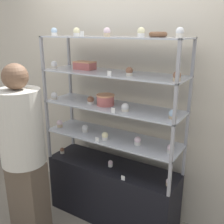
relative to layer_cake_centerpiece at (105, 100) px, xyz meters
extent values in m
plane|color=gray|center=(0.06, 0.02, -1.27)|extent=(20.00, 20.00, 0.00)
cube|color=beige|center=(0.06, 0.36, 0.03)|extent=(8.00, 0.05, 2.60)
cube|color=black|center=(0.06, 0.02, -0.97)|extent=(1.32, 0.40, 0.61)
cube|color=#99999E|center=(-0.59, 0.20, -0.51)|extent=(0.02, 0.02, 0.31)
cube|color=#99999E|center=(0.71, 0.20, -0.51)|extent=(0.02, 0.02, 0.31)
cube|color=#99999E|center=(-0.59, -0.17, -0.51)|extent=(0.02, 0.02, 0.31)
cube|color=#99999E|center=(0.71, -0.17, -0.51)|extent=(0.02, 0.02, 0.31)
cube|color=#B7BCC6|center=(0.06, 0.02, -0.36)|extent=(1.32, 0.40, 0.01)
cube|color=#99999E|center=(-0.59, 0.20, -0.20)|extent=(0.02, 0.02, 0.31)
cube|color=#99999E|center=(0.71, 0.20, -0.20)|extent=(0.02, 0.02, 0.31)
cube|color=#99999E|center=(-0.59, -0.17, -0.20)|extent=(0.02, 0.02, 0.31)
cube|color=#99999E|center=(0.71, -0.17, -0.20)|extent=(0.02, 0.02, 0.31)
cube|color=#B7BCC6|center=(0.06, 0.02, -0.06)|extent=(1.32, 0.40, 0.01)
cube|color=#99999E|center=(-0.59, 0.20, 0.10)|extent=(0.02, 0.02, 0.31)
cube|color=#99999E|center=(0.71, 0.20, 0.10)|extent=(0.02, 0.02, 0.31)
cube|color=#99999E|center=(-0.59, -0.17, 0.10)|extent=(0.02, 0.02, 0.31)
cube|color=#99999E|center=(0.71, -0.17, 0.10)|extent=(0.02, 0.02, 0.31)
cube|color=#B7BCC6|center=(0.06, 0.02, 0.25)|extent=(1.32, 0.40, 0.01)
cube|color=#99999E|center=(-0.59, 0.20, 0.41)|extent=(0.02, 0.02, 0.31)
cube|color=#99999E|center=(0.71, 0.20, 0.41)|extent=(0.02, 0.02, 0.31)
cube|color=#99999E|center=(-0.59, -0.17, 0.41)|extent=(0.02, 0.02, 0.31)
cube|color=#99999E|center=(0.71, -0.17, 0.41)|extent=(0.02, 0.02, 0.31)
cube|color=#B7BCC6|center=(0.06, 0.02, 0.55)|extent=(1.32, 0.40, 0.01)
cylinder|color=#C66660|center=(0.00, 0.00, -0.01)|extent=(0.16, 0.16, 0.09)
cylinder|color=#E5996B|center=(0.00, 0.00, 0.04)|extent=(0.17, 0.17, 0.02)
cube|color=#C66660|center=(-0.26, 0.04, 0.29)|extent=(0.19, 0.12, 0.06)
cube|color=#E5996B|center=(-0.26, 0.04, 0.32)|extent=(0.20, 0.12, 0.01)
cylinder|color=beige|center=(-0.53, -0.05, -0.65)|extent=(0.04, 0.04, 0.03)
sphere|color=#8C5B42|center=(-0.53, -0.05, -0.62)|extent=(0.05, 0.05, 0.05)
cylinder|color=white|center=(0.06, -0.02, -0.65)|extent=(0.04, 0.04, 0.03)
sphere|color=silver|center=(0.06, -0.02, -0.62)|extent=(0.05, 0.05, 0.05)
cylinder|color=#CCB28C|center=(0.66, -0.03, -0.65)|extent=(0.04, 0.04, 0.03)
sphere|color=silver|center=(0.66, -0.03, -0.62)|extent=(0.05, 0.05, 0.05)
cube|color=white|center=(0.29, -0.17, -0.64)|extent=(0.04, 0.00, 0.04)
cylinder|color=#CCB28C|center=(-0.54, -0.05, -0.34)|extent=(0.06, 0.06, 0.03)
sphere|color=silver|center=(-0.54, -0.05, -0.31)|extent=(0.06, 0.06, 0.06)
cylinder|color=white|center=(-0.23, -0.03, -0.34)|extent=(0.06, 0.06, 0.03)
sphere|color=white|center=(-0.23, -0.03, -0.31)|extent=(0.06, 0.06, 0.06)
cylinder|color=white|center=(0.05, -0.09, -0.34)|extent=(0.06, 0.06, 0.03)
sphere|color=#F4EAB2|center=(0.05, -0.09, -0.31)|extent=(0.06, 0.06, 0.06)
cylinder|color=white|center=(0.35, -0.02, -0.34)|extent=(0.06, 0.06, 0.03)
sphere|color=silver|center=(0.35, -0.02, -0.31)|extent=(0.06, 0.06, 0.06)
cylinder|color=white|center=(0.65, -0.03, -0.34)|extent=(0.06, 0.06, 0.03)
sphere|color=silver|center=(0.65, -0.03, -0.31)|extent=(0.06, 0.06, 0.06)
cube|color=white|center=(0.01, -0.17, -0.33)|extent=(0.04, 0.00, 0.04)
cylinder|color=beige|center=(-0.55, -0.09, -0.04)|extent=(0.06, 0.06, 0.02)
sphere|color=white|center=(-0.55, -0.09, -0.01)|extent=(0.06, 0.06, 0.06)
cylinder|color=white|center=(-0.15, -0.03, -0.04)|extent=(0.06, 0.06, 0.02)
sphere|color=#8C5B42|center=(-0.15, -0.03, -0.01)|extent=(0.06, 0.06, 0.06)
cylinder|color=beige|center=(0.25, -0.07, -0.04)|extent=(0.06, 0.06, 0.02)
sphere|color=white|center=(0.25, -0.07, -0.01)|extent=(0.06, 0.06, 0.06)
cylinder|color=#CCB28C|center=(0.66, -0.04, -0.04)|extent=(0.06, 0.06, 0.02)
sphere|color=silver|center=(0.66, -0.04, -0.01)|extent=(0.06, 0.06, 0.06)
cube|color=white|center=(0.18, -0.17, -0.03)|extent=(0.04, 0.00, 0.04)
cylinder|color=beige|center=(-0.55, -0.07, 0.27)|extent=(0.06, 0.06, 0.03)
sphere|color=white|center=(-0.55, -0.07, 0.30)|extent=(0.06, 0.06, 0.06)
cylinder|color=beige|center=(0.27, -0.06, 0.27)|extent=(0.06, 0.06, 0.03)
sphere|color=#8C5B42|center=(0.27, -0.06, 0.30)|extent=(0.06, 0.06, 0.06)
cylinder|color=#CCB28C|center=(0.68, -0.08, 0.27)|extent=(0.06, 0.06, 0.03)
sphere|color=#8C5B42|center=(0.68, -0.08, 0.30)|extent=(0.06, 0.06, 0.06)
cube|color=white|center=(0.15, -0.17, 0.28)|extent=(0.04, 0.00, 0.04)
cylinder|color=white|center=(-0.55, -0.04, 0.57)|extent=(0.05, 0.05, 0.03)
sphere|color=silver|center=(-0.55, -0.04, 0.60)|extent=(0.06, 0.06, 0.06)
cylinder|color=white|center=(-0.24, -0.08, 0.57)|extent=(0.05, 0.05, 0.03)
sphere|color=#F4EAB2|center=(-0.24, -0.08, 0.60)|extent=(0.06, 0.06, 0.06)
cylinder|color=#CCB28C|center=(0.05, -0.04, 0.57)|extent=(0.05, 0.05, 0.03)
sphere|color=silver|center=(0.05, -0.04, 0.60)|extent=(0.06, 0.06, 0.06)
cylinder|color=white|center=(0.36, -0.04, 0.57)|extent=(0.05, 0.05, 0.03)
sphere|color=#F4EAB2|center=(0.36, -0.04, 0.60)|extent=(0.06, 0.06, 0.06)
cylinder|color=beige|center=(0.66, -0.03, 0.57)|extent=(0.05, 0.05, 0.03)
sphere|color=white|center=(0.66, -0.03, 0.60)|extent=(0.06, 0.06, 0.06)
cube|color=white|center=(-0.12, -0.17, 0.58)|extent=(0.04, 0.00, 0.04)
torus|color=brown|center=(0.46, 0.06, 0.58)|extent=(0.14, 0.14, 0.04)
cube|color=brown|center=(-0.49, -0.58, -0.89)|extent=(0.36, 0.20, 0.76)
cylinder|color=beige|center=(-0.49, -0.58, -0.18)|extent=(0.38, 0.38, 0.66)
sphere|color=brown|center=(-0.49, -0.58, 0.25)|extent=(0.21, 0.21, 0.21)
camera|label=1|loc=(1.27, -1.95, 0.62)|focal=42.00mm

